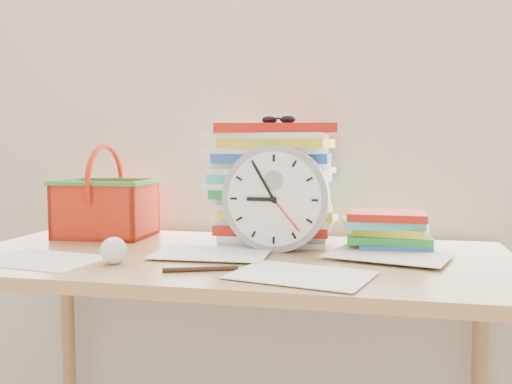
% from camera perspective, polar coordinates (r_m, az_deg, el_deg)
% --- Properties ---
extents(curtain, '(2.40, 0.01, 2.50)m').
position_cam_1_polar(curtain, '(1.82, 0.69, 13.28)').
color(curtain, silver).
rests_on(curtain, room_shell).
extents(desk, '(1.40, 0.70, 0.75)m').
position_cam_1_polar(desk, '(1.47, -2.45, -9.12)').
color(desk, '#9D7749').
rests_on(desk, ground).
extents(paper_stack, '(0.37, 0.31, 0.34)m').
position_cam_1_polar(paper_stack, '(1.64, 1.65, 0.88)').
color(paper_stack, white).
rests_on(paper_stack, desk).
extents(clock, '(0.28, 0.06, 0.28)m').
position_cam_1_polar(clock, '(1.49, 2.01, -0.63)').
color(clock, gray).
rests_on(clock, desk).
extents(sunglasses, '(0.14, 0.13, 0.03)m').
position_cam_1_polar(sunglasses, '(1.62, 2.26, 7.27)').
color(sunglasses, black).
rests_on(sunglasses, paper_stack).
extents(book_stack, '(0.25, 0.19, 0.10)m').
position_cam_1_polar(book_stack, '(1.56, 12.95, -3.76)').
color(book_stack, white).
rests_on(book_stack, desk).
extents(basket, '(0.28, 0.22, 0.28)m').
position_cam_1_polar(basket, '(1.79, -14.81, 0.06)').
color(basket, red).
rests_on(basket, desk).
extents(crumpled_ball, '(0.06, 0.06, 0.06)m').
position_cam_1_polar(crumpled_ball, '(1.38, -14.08, -5.69)').
color(crumpled_ball, white).
rests_on(crumpled_ball, desk).
extents(pen, '(0.16, 0.07, 0.01)m').
position_cam_1_polar(pen, '(1.27, -5.58, -7.67)').
color(pen, black).
rests_on(pen, desk).
extents(scattered_papers, '(1.26, 0.42, 0.02)m').
position_cam_1_polar(scattered_papers, '(1.46, -2.46, -6.03)').
color(scattered_papers, white).
rests_on(scattered_papers, desk).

